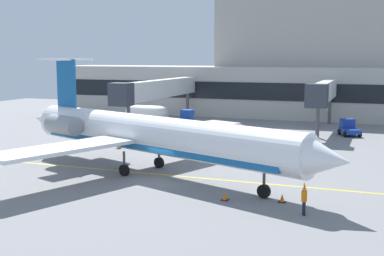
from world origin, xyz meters
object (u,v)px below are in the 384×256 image
fuel_tank (147,113)px  marshaller (304,199)px  pushback_tractor (185,119)px  baggage_tug (349,128)px  regional_jet (148,134)px

fuel_tank → marshaller: (26.85, -34.46, -0.47)m
pushback_tractor → baggage_tug: bearing=-1.5°
fuel_tank → marshaller: 43.69m
regional_jet → marshaller: size_ratio=16.87×
pushback_tractor → marshaller: (20.78, -33.78, -0.02)m
pushback_tractor → fuel_tank: 6.13m
pushback_tractor → regional_jet: bearing=-74.7°
regional_jet → baggage_tug: size_ratio=9.55×
marshaller → baggage_tug: bearing=89.4°
pushback_tractor → fuel_tank: fuel_tank is taller
pushback_tractor → marshaller: pushback_tractor is taller
baggage_tug → fuel_tank: 27.22m
pushback_tractor → marshaller: 39.66m
regional_jet → marshaller: regional_jet is taller
fuel_tank → marshaller: bearing=-52.1°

